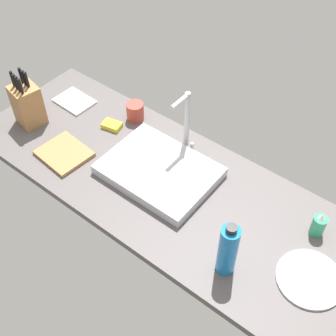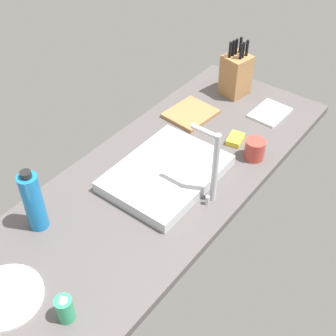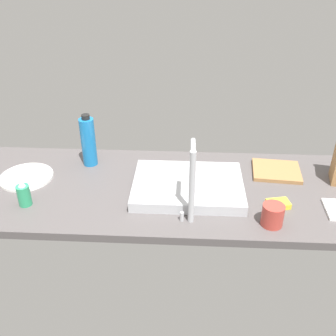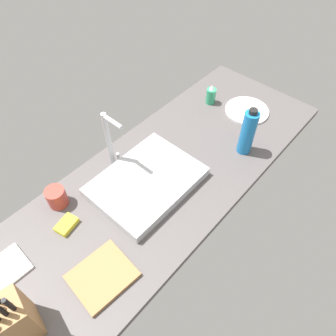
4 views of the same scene
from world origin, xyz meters
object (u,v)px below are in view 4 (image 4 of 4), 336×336
Objects in this scene: cutting_board at (102,276)px; dish_towel at (2,272)px; water_bottle at (248,132)px; sink_basin at (147,182)px; knife_block at (12,321)px; soap_bottle at (211,95)px; dinner_plate at (247,111)px; faucet at (110,138)px; dish_sponge at (66,225)px; coffee_mug at (57,197)px.

dish_towel is (-23.90, 29.28, -0.30)cm from cutting_board.
cutting_board is at bearing 177.66° from water_bottle.
sink_basin is 72.07cm from knife_block.
cutting_board is at bearing -163.89° from soap_bottle.
sink_basin is 68.57cm from soap_bottle.
dinner_plate is (7.22, -20.20, -4.42)cm from soap_bottle.
sink_basin is at bearing -168.21° from soap_bottle.
dish_towel is at bearing 169.64° from sink_basin.
dinner_plate is (74.30, -6.20, -1.73)cm from sink_basin.
knife_block is 145.42cm from dinner_plate.
dinner_plate is (75.50, -26.49, -16.91)cm from faucet.
dinner_plate is (26.61, 14.78, -11.56)cm from water_bottle.
water_bottle is 32.56cm from dinner_plate.
dinner_plate is at bearing 5.50° from cutting_board.
soap_bottle is 0.49× the size of dinner_plate.
knife_block reaches higher than dinner_plate.
cutting_board is at bearing -50.78° from dish_towel.
sink_basin is at bearing -14.74° from dish_sponge.
cutting_board is at bearing -102.96° from coffee_mug.
dinner_plate and dish_towel have the same top height.
soap_bottle is 132.51cm from dish_towel.
dish_sponge is (4.23, 27.13, 0.30)cm from cutting_board.
dinner_plate is at bearing -8.16° from dish_sponge.
knife_block reaches higher than dish_towel.
coffee_mug is at bearing 16.57° from dish_towel.
knife_block is 31.44cm from cutting_board.
sink_basin is 4.01× the size of soap_bottle.
water_bottle is at bearing -23.75° from sink_basin.
dish_towel is (-113.03, 32.92, -11.56)cm from water_bottle.
knife_block reaches higher than soap_bottle.
water_bottle is (118.37, -9.72, 1.40)cm from knife_block.
coffee_mug is at bearing 52.31° from knife_block.
soap_bottle is at bearing 21.91° from knife_block.
faucet reaches higher than dish_towel.
coffee_mug is 13.25cm from dish_sponge.
coffee_mug is 0.99× the size of dish_sponge.
knife_block is 25.89cm from dish_towel.
soap_bottle reaches higher than dinner_plate.
dish_towel is at bearing 129.22° from cutting_board.
dish_sponge is (-4.76, -11.93, -3.23)cm from coffee_mug.
cutting_board is at bearing -0.22° from knife_block.
faucet is 33.91cm from coffee_mug.
knife_block is at bearing -139.20° from coffee_mug.
faucet reaches higher than sink_basin.
cutting_board is 0.84× the size of water_bottle.
sink_basin is 1.68× the size of knife_block.
dish_towel is (-64.15, -8.34, -16.91)cm from faucet.
sink_basin is at bearing -86.62° from faucet.
dish_sponge reaches higher than dish_towel.
sink_basin reaches higher than dish_towel.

